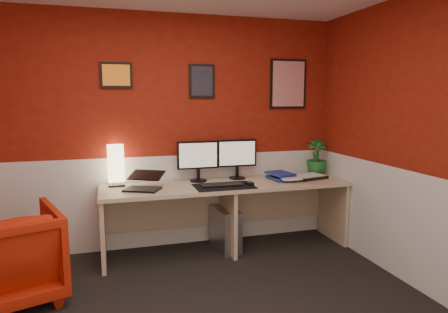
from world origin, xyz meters
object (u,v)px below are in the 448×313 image
Objects in this scene: monitor_right at (237,153)px; potted_plant at (317,157)px; desk at (227,217)px; laptop at (142,179)px; pc_tower at (225,229)px; monitor_left at (198,155)px; armchair at (4,257)px; shoji_lamp at (116,166)px; zen_tray at (309,177)px.

monitor_right is 1.40× the size of potted_plant.
laptop reaches higher than desk.
potted_plant reaches higher than desk.
laptop is 1.07m from pc_tower.
monitor_left is 1.00× the size of monitor_right.
desk is at bearing 176.56° from armchair.
monitor_left is (-0.27, 0.20, 0.66)m from desk.
armchair is at bearing -166.95° from potted_plant.
monitor_right is 0.70× the size of armchair.
desk is 2.09m from armchair.
monitor_left is at bearing -1.96° from shoji_lamp.
laptop is (-0.88, -0.06, 0.47)m from desk.
monitor_left is 1.66× the size of zen_tray.
laptop is at bearing -175.23° from armchair.
desk is 4.48× the size of monitor_left.
shoji_lamp reaches higher than pc_tower.
zen_tray is at bearing -7.43° from pc_tower.
monitor_left reaches higher than shoji_lamp.
desk reaches higher than pc_tower.
desk is 6.27× the size of potted_plant.
monitor_left and monitor_right have the same top height.
armchair is (-2.97, -0.56, -0.37)m from zen_tray.
armchair is at bearing -160.64° from monitor_right.
zen_tray is at bearing -136.35° from potted_plant.
shoji_lamp is 1.33m from pc_tower.
laptop is at bearing -165.28° from monitor_right.
monitor_right reaches higher than zen_tray.
desk is 3.14× the size of armchair.
monitor_right is at bearing -179.37° from armchair.
potted_plant is (0.96, -0.04, -0.08)m from monitor_right.
zen_tray reaches higher than pc_tower.
shoji_lamp is at bearing 173.96° from zen_tray.
armchair is at bearing -139.03° from shoji_lamp.
pc_tower is (-0.01, 0.03, -0.14)m from desk.
monitor_left is 1.41m from potted_plant.
laptop is 1.32m from armchair.
laptop is (0.24, -0.28, -0.09)m from shoji_lamp.
monitor_left reaches higher than laptop.
monitor_left is 0.85m from pc_tower.
monitor_left is at bearing 143.81° from desk.
shoji_lamp is 0.69× the size of monitor_left.
armchair is at bearing -129.06° from laptop.
pc_tower is at bearing -33.30° from monitor_left.
potted_plant is at bearing 34.19° from laptop.
zen_tray reaches higher than desk.
monitor_right is 0.97m from potted_plant.
monitor_right is at bearing 164.52° from zen_tray.
armchair is (-2.01, -0.55, 0.01)m from desk.
desk is 0.14m from pc_tower.
monitor_right is at bearing 50.67° from desk.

